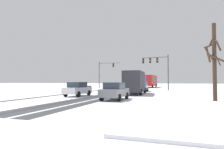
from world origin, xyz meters
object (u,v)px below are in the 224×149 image
object	(u,v)px
traffic_signal_near_right	(157,65)
box_truck_delivery	(135,82)
bus_oncoming	(150,80)
bare_tree_sidewalk_near	(214,60)
car_silver_lead	(142,87)
car_grey_fourth	(115,91)
car_white_third	(78,89)
car_black_second	(80,87)
traffic_signal_far_left	(105,70)

from	to	relation	value
traffic_signal_near_right	box_truck_delivery	xyz separation A→B (m)	(-1.94, -10.41, -3.12)
bus_oncoming	bare_tree_sidewalk_near	size ratio (longest dim) A/B	1.60
car_silver_lead	car_grey_fourth	world-z (taller)	same
car_silver_lead	car_white_third	xyz separation A→B (m)	(-5.35, -13.11, 0.00)
car_grey_fourth	bus_oncoming	bearing A→B (deg)	92.62
traffic_signal_near_right	car_black_second	distance (m)	15.06
traffic_signal_near_right	bus_oncoming	world-z (taller)	traffic_signal_near_right
car_silver_lead	car_black_second	bearing A→B (deg)	-137.88
car_white_third	car_grey_fourth	xyz separation A→B (m)	(5.54, -3.05, 0.00)
car_silver_lead	car_black_second	size ratio (longest dim) A/B	1.01
car_silver_lead	box_truck_delivery	distance (m)	7.58
box_truck_delivery	traffic_signal_far_left	bearing A→B (deg)	121.72
traffic_signal_far_left	car_silver_lead	xyz separation A→B (m)	(10.98, -10.80, -3.56)
traffic_signal_far_left	box_truck_delivery	world-z (taller)	traffic_signal_far_left
car_white_third	traffic_signal_near_right	bearing A→B (deg)	64.48
car_black_second	bare_tree_sidewalk_near	size ratio (longest dim) A/B	0.60
traffic_signal_near_right	car_white_third	bearing A→B (deg)	-115.52
car_white_third	box_truck_delivery	xyz separation A→B (m)	(5.70, 5.59, 0.82)
traffic_signal_far_left	traffic_signal_near_right	bearing A→B (deg)	-30.78
bare_tree_sidewalk_near	box_truck_delivery	bearing A→B (deg)	141.38
traffic_signal_near_right	bare_tree_sidewalk_near	distance (m)	18.43
car_black_second	car_white_third	world-z (taller)	same
car_white_third	bare_tree_sidewalk_near	world-z (taller)	bare_tree_sidewalk_near
car_grey_fourth	bus_oncoming	distance (m)	38.58
box_truck_delivery	bare_tree_sidewalk_near	size ratio (longest dim) A/B	1.09
car_silver_lead	bus_oncoming	xyz separation A→B (m)	(-1.58, 22.36, 1.18)
car_silver_lead	car_white_third	distance (m)	14.16
car_silver_lead	bare_tree_sidewalk_near	world-z (taller)	bare_tree_sidewalk_near
car_silver_lead	car_black_second	world-z (taller)	same
traffic_signal_far_left	car_white_third	bearing A→B (deg)	-76.75
bare_tree_sidewalk_near	traffic_signal_far_left	bearing A→B (deg)	128.29
traffic_signal_far_left	car_grey_fourth	distance (m)	29.40
traffic_signal_far_left	bus_oncoming	size ratio (longest dim) A/B	0.59
traffic_signal_far_left	car_grey_fourth	xyz separation A→B (m)	(11.16, -26.96, -3.56)
bus_oncoming	traffic_signal_near_right	bearing A→B (deg)	-78.77
traffic_signal_near_right	car_black_second	world-z (taller)	traffic_signal_near_right
traffic_signal_near_right	car_silver_lead	size ratio (longest dim) A/B	1.55
car_black_second	car_grey_fourth	world-z (taller)	same
car_black_second	car_grey_fourth	xyz separation A→B (m)	(8.26, -8.86, 0.00)
traffic_signal_far_left	box_truck_delivery	size ratio (longest dim) A/B	0.87
car_white_third	bus_oncoming	size ratio (longest dim) A/B	0.37
car_grey_fourth	bare_tree_sidewalk_near	xyz separation A→B (m)	(8.65, 1.86, 2.80)
car_silver_lead	box_truck_delivery	bearing A→B (deg)	-87.38
traffic_signal_near_right	bus_oncoming	size ratio (longest dim) A/B	0.59
traffic_signal_near_right	car_black_second	bearing A→B (deg)	-135.48
car_white_third	bare_tree_sidewalk_near	distance (m)	14.51
traffic_signal_near_right	car_white_third	world-z (taller)	traffic_signal_near_right
car_grey_fourth	bus_oncoming	world-z (taller)	bus_oncoming
car_black_second	bus_oncoming	xyz separation A→B (m)	(6.50, 29.66, 1.18)
traffic_signal_far_left	car_black_second	bearing A→B (deg)	-80.89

